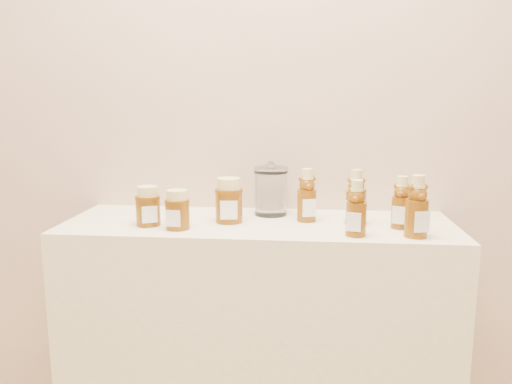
# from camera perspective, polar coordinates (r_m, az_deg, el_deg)

# --- Properties ---
(wall_back) EXTENTS (3.50, 0.02, 2.70)m
(wall_back) POSITION_cam_1_polar(r_m,az_deg,el_deg) (1.70, 0.90, 13.10)
(wall_back) COLOR tan
(wall_back) RESTS_ON ground
(display_table) EXTENTS (1.20, 0.40, 0.90)m
(display_table) POSITION_cam_1_polar(r_m,az_deg,el_deg) (1.71, 0.25, -18.22)
(display_table) COLOR beige
(display_table) RESTS_ON ground
(bear_bottle_back_left) EXTENTS (0.08, 0.08, 0.19)m
(bear_bottle_back_left) POSITION_cam_1_polar(r_m,az_deg,el_deg) (1.55, 5.84, 0.05)
(bear_bottle_back_left) COLOR #5D3007
(bear_bottle_back_left) RESTS_ON display_table
(bear_bottle_back_mid) EXTENTS (0.08, 0.08, 0.19)m
(bear_bottle_back_mid) POSITION_cam_1_polar(r_m,az_deg,el_deg) (1.54, 11.36, -0.16)
(bear_bottle_back_mid) COLOR #5D3007
(bear_bottle_back_mid) RESTS_ON display_table
(bear_bottle_back_right) EXTENTS (0.08, 0.08, 0.17)m
(bear_bottle_back_right) POSITION_cam_1_polar(r_m,az_deg,el_deg) (1.52, 16.30, -0.77)
(bear_bottle_back_right) COLOR #5D3007
(bear_bottle_back_right) RESTS_ON display_table
(bear_bottle_front_left) EXTENTS (0.08, 0.08, 0.18)m
(bear_bottle_front_left) POSITION_cam_1_polar(r_m,az_deg,el_deg) (1.40, 11.42, -1.40)
(bear_bottle_front_left) COLOR #5D3007
(bear_bottle_front_left) RESTS_ON display_table
(bear_bottle_front_right) EXTENTS (0.08, 0.08, 0.19)m
(bear_bottle_front_right) POSITION_cam_1_polar(r_m,az_deg,el_deg) (1.43, 17.94, -1.12)
(bear_bottle_front_right) COLOR #5D3007
(bear_bottle_front_right) RESTS_ON display_table
(honey_jar_left) EXTENTS (0.10, 0.10, 0.12)m
(honey_jar_left) POSITION_cam_1_polar(r_m,az_deg,el_deg) (1.53, -12.25, -1.55)
(honey_jar_left) COLOR #5D3007
(honey_jar_left) RESTS_ON display_table
(honey_jar_back) EXTENTS (0.10, 0.10, 0.14)m
(honey_jar_back) POSITION_cam_1_polar(r_m,az_deg,el_deg) (1.54, -3.12, -0.94)
(honey_jar_back) COLOR #5D3007
(honey_jar_back) RESTS_ON display_table
(honey_jar_front) EXTENTS (0.08, 0.08, 0.12)m
(honey_jar_front) POSITION_cam_1_polar(r_m,az_deg,el_deg) (1.47, -8.98, -1.99)
(honey_jar_front) COLOR #5D3007
(honey_jar_front) RESTS_ON display_table
(glass_canister) EXTENTS (0.15, 0.15, 0.17)m
(glass_canister) POSITION_cam_1_polar(r_m,az_deg,el_deg) (1.63, 1.70, 0.34)
(glass_canister) COLOR white
(glass_canister) RESTS_ON display_table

